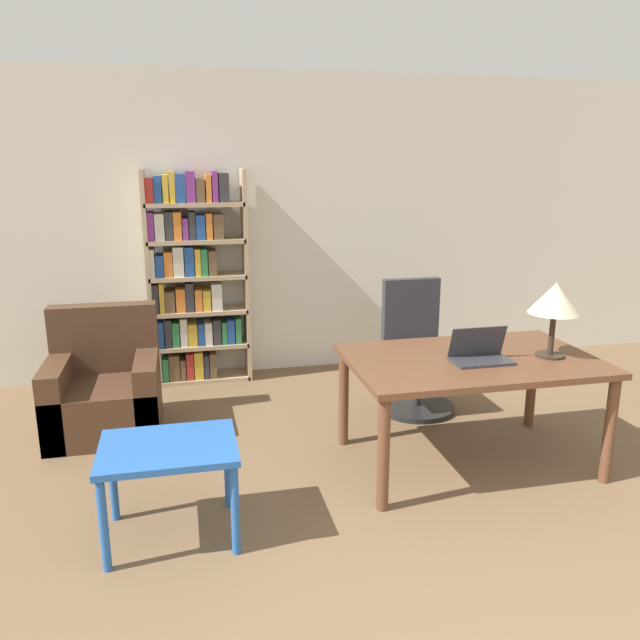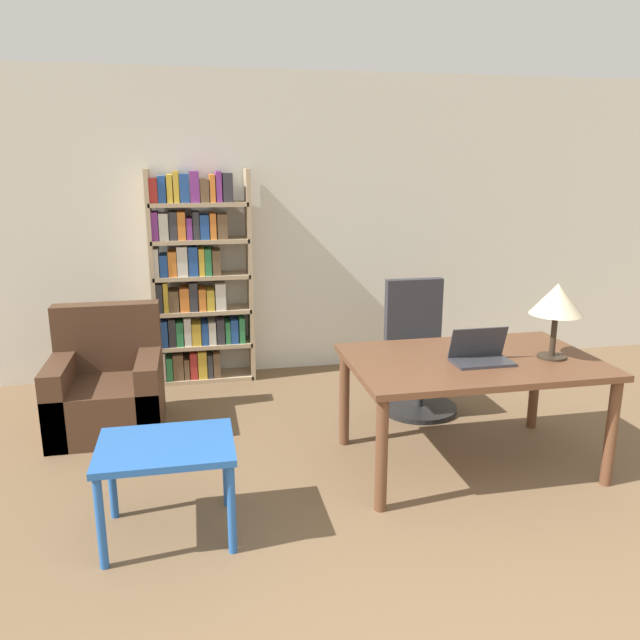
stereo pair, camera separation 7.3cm
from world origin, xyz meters
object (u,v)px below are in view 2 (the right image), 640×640
(armchair, at_px, (108,391))
(bookshelf, at_px, (196,280))
(desk, at_px, (471,371))
(side_table_blue, at_px, (166,457))
(laptop, at_px, (480,355))
(table_lamp, at_px, (557,301))
(office_chair, at_px, (418,357))

(armchair, distance_m, bookshelf, 1.32)
(desk, height_order, side_table_blue, desk)
(laptop, height_order, side_table_blue, laptop)
(side_table_blue, bearing_deg, desk, 13.14)
(laptop, relative_size, side_table_blue, 0.53)
(desk, xyz_separation_m, laptop, (0.01, -0.08, 0.13))
(laptop, distance_m, armchair, 2.69)
(side_table_blue, height_order, bookshelf, bookshelf)
(table_lamp, xyz_separation_m, side_table_blue, (-2.39, -0.36, -0.64))
(side_table_blue, bearing_deg, armchair, 107.76)
(office_chair, height_order, side_table_blue, office_chair)
(table_lamp, xyz_separation_m, office_chair, (-0.49, 1.06, -0.67))
(desk, relative_size, bookshelf, 0.84)
(armchair, xyz_separation_m, bookshelf, (0.68, 0.94, 0.63))
(side_table_blue, relative_size, bookshelf, 0.37)
(laptop, bearing_deg, desk, 99.33)
(table_lamp, distance_m, side_table_blue, 2.50)
(table_lamp, height_order, armchair, table_lamp)
(armchair, bearing_deg, side_table_blue, -72.24)
(bookshelf, bearing_deg, desk, -49.81)
(table_lamp, bearing_deg, armchair, 158.30)
(laptop, relative_size, bookshelf, 0.20)
(side_table_blue, height_order, armchair, armchair)
(office_chair, bearing_deg, bookshelf, 148.93)
(table_lamp, height_order, bookshelf, bookshelf)
(desk, relative_size, office_chair, 1.52)
(bookshelf, bearing_deg, armchair, -125.67)
(table_lamp, relative_size, armchair, 0.54)
(office_chair, xyz_separation_m, side_table_blue, (-1.90, -1.42, 0.03))
(desk, bearing_deg, side_table_blue, -166.86)
(desk, height_order, bookshelf, bookshelf)
(desk, bearing_deg, armchair, 155.95)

